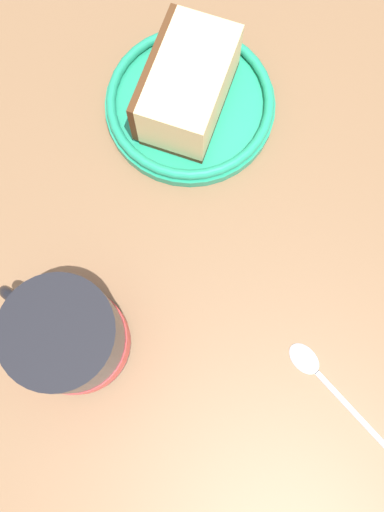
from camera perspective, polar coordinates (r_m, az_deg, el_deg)
ground_plane at (r=51.13cm, az=-6.52°, el=2.82°), size 111.50×111.50×3.40cm
small_plate at (r=52.80cm, az=-0.19°, el=15.49°), size 15.78×15.78×1.91cm
cake_slice at (r=50.32cm, az=-0.51°, el=17.21°), size 12.54×10.63×5.68cm
tea_mug at (r=43.69cm, az=-12.46°, el=-8.26°), size 8.38×10.87×9.77cm
teaspoon at (r=47.88cm, az=13.53°, el=-12.30°), size 2.15×13.29×0.80cm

